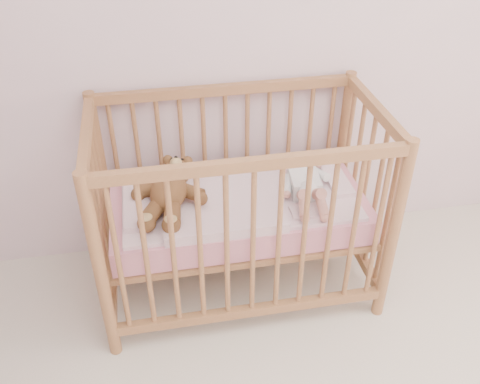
{
  "coord_description": "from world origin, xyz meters",
  "views": [
    {
      "loc": [
        -0.76,
        -0.46,
        2.06
      ],
      "look_at": [
        -0.38,
        1.55,
        0.62
      ],
      "focal_mm": 40.0,
      "sensor_mm": 36.0,
      "label": 1
    }
  ],
  "objects": [
    {
      "name": "blanket",
      "position": [
        -0.38,
        1.6,
        0.56
      ],
      "size": [
        1.1,
        0.58,
        0.06
      ],
      "primitive_type": null,
      "color": "pink",
      "rests_on": "mattress"
    },
    {
      "name": "crib",
      "position": [
        -0.38,
        1.6,
        0.5
      ],
      "size": [
        1.36,
        0.76,
        1.0
      ],
      "primitive_type": null,
      "color": "#AC7E49",
      "rests_on": "floor"
    },
    {
      "name": "mattress",
      "position": [
        -0.38,
        1.6,
        0.49
      ],
      "size": [
        1.22,
        0.62,
        0.13
      ],
      "primitive_type": "cube",
      "color": "pink",
      "rests_on": "crib"
    },
    {
      "name": "wall_back",
      "position": [
        0.0,
        2.0,
        1.35
      ],
      "size": [
        4.0,
        0.02,
        2.7
      ],
      "primitive_type": "cube",
      "color": "silver",
      "rests_on": "floor"
    },
    {
      "name": "baby",
      "position": [
        -0.06,
        1.58,
        0.64
      ],
      "size": [
        0.3,
        0.55,
        0.13
      ],
      "primitive_type": null,
      "rotation": [
        0.0,
        0.0,
        -0.1
      ],
      "color": "white",
      "rests_on": "blanket"
    },
    {
      "name": "teddy_bear",
      "position": [
        -0.71,
        1.58,
        0.65
      ],
      "size": [
        0.51,
        0.62,
        0.15
      ],
      "primitive_type": null,
      "rotation": [
        0.0,
        0.0,
        -0.29
      ],
      "color": "brown",
      "rests_on": "blanket"
    }
  ]
}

